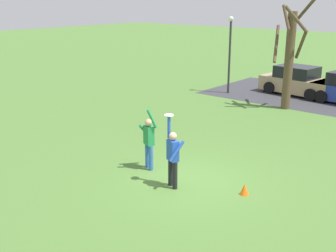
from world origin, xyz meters
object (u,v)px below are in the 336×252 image
person_catcher (173,155)px  bare_tree_tall (290,55)px  parked_car_tan (298,82)px  person_defender (149,140)px  frisbee_disc (169,115)px  field_cone_orange (245,189)px  lamppost_by_lot (230,47)px

person_catcher → bare_tree_tall: 10.74m
parked_car_tan → bare_tree_tall: (0.88, -3.36, 1.89)m
person_defender → parked_car_tan: size_ratio=0.48×
frisbee_disc → field_cone_orange: 2.93m
person_defender → lamppost_by_lot: size_ratio=0.48×
person_defender → parked_car_tan: (-0.90, 13.32, -0.25)m
field_cone_orange → person_catcher: bearing=-153.9°
frisbee_disc → field_cone_orange: frisbee_disc is taller
person_catcher → field_cone_orange: 2.20m
person_catcher → frisbee_disc: frisbee_disc is taller
parked_car_tan → field_cone_orange: bearing=-65.7°
person_catcher → lamppost_by_lot: bearing=-43.4°
lamppost_by_lot → field_cone_orange: bearing=-55.8°
person_defender → bare_tree_tall: (-0.01, 9.95, 1.64)m
person_defender → frisbee_disc: 1.72m
frisbee_disc → person_catcher: bearing=-21.4°
lamppost_by_lot → field_cone_orange: lamppost_by_lot is taller
person_catcher → frisbee_disc: size_ratio=8.17×
person_catcher → person_defender: bearing=-0.0°
parked_car_tan → bare_tree_tall: size_ratio=0.76×
parked_car_tan → field_cone_orange: size_ratio=13.37×
frisbee_disc → parked_car_tan: size_ratio=0.06×
person_catcher → field_cone_orange: (1.83, 0.90, -0.82)m
person_catcher → parked_car_tan: bearing=-59.1°
frisbee_disc → lamppost_by_lot: lamppost_by_lot is taller
field_cone_orange → lamppost_by_lot: bearing=124.2°
lamppost_by_lot → bare_tree_tall: bearing=-16.1°
parked_car_tan → bare_tree_tall: bare_tree_tall is taller
person_catcher → frisbee_disc: (-0.21, 0.08, 1.11)m
person_defender → frisbee_disc: frisbee_disc is taller
person_catcher → parked_car_tan: size_ratio=0.49×
person_catcher → person_defender: 1.53m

